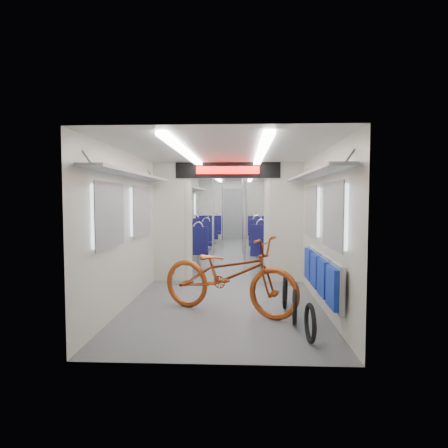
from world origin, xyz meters
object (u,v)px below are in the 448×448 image
object	(u,v)px
bike_hoop_b	(295,309)
seat_bay_near_left	(193,242)
seat_bay_far_left	(206,230)
stanchion_far_left	(222,215)
stanchion_far_right	(243,215)
seat_bay_near_right	(269,241)
stanchion_near_left	(213,221)
bicycle	(228,275)
bike_hoop_c	(285,293)
seat_bay_far_right	(262,231)
flip_bench	(321,274)
bike_hoop_a	(310,325)
stanchion_near_right	(245,221)

from	to	relation	value
bike_hoop_b	seat_bay_near_left	world-z (taller)	seat_bay_near_left
seat_bay_near_left	seat_bay_far_left	world-z (taller)	seat_bay_far_left
bike_hoop_b	stanchion_far_left	xyz separation A→B (m)	(-1.23, 6.26, 0.95)
seat_bay_far_left	stanchion_far_right	size ratio (longest dim) A/B	0.92
bike_hoop_b	seat_bay_near_right	bearing A→B (deg)	90.14
bike_hoop_b	stanchion_near_left	world-z (taller)	stanchion_near_left
bicycle	bike_hoop_c	distance (m)	0.92
bicycle	seat_bay_far_left	bearing A→B (deg)	32.34
bike_hoop_b	seat_bay_far_right	world-z (taller)	seat_bay_far_right
stanchion_far_left	stanchion_far_right	xyz separation A→B (m)	(0.58, 0.10, 0.00)
flip_bench	bike_hoop_a	world-z (taller)	flip_bench
stanchion_near_left	bike_hoop_b	bearing A→B (deg)	-68.61
bicycle	seat_bay_near_left	world-z (taller)	seat_bay_near_left
bike_hoop_c	stanchion_near_right	xyz separation A→B (m)	(-0.58, 2.55, 0.92)
bicycle	seat_bay_near_right	bearing A→B (deg)	13.58
bicycle	seat_bay_far_right	bearing A→B (deg)	18.25
bike_hoop_b	stanchion_near_right	xyz separation A→B (m)	(-0.62, 3.30, 0.95)
seat_bay_near_right	stanchion_near_left	distance (m)	2.04
seat_bay_far_left	seat_bay_far_right	world-z (taller)	seat_bay_far_right
stanchion_near_left	seat_bay_near_left	bearing A→B (deg)	111.69
bike_hoop_b	seat_bay_near_right	xyz separation A→B (m)	(-0.01, 4.75, 0.37)
stanchion_far_right	bike_hoop_c	bearing A→B (deg)	-83.75
stanchion_near_left	stanchion_far_left	bearing A→B (deg)	89.08
flip_bench	stanchion_far_left	bearing A→B (deg)	105.61
flip_bench	bike_hoop_c	size ratio (longest dim) A/B	4.24
bicycle	flip_bench	distance (m)	1.27
stanchion_near_right	seat_bay_near_right	bearing A→B (deg)	67.43
seat_bay_near_right	stanchion_far_right	xyz separation A→B (m)	(-0.64, 1.61, 0.58)
seat_bay_far_left	stanchion_near_left	xyz separation A→B (m)	(0.60, -4.97, 0.60)
bike_hoop_c	stanchion_far_right	world-z (taller)	stanchion_far_right
seat_bay_far_right	bike_hoop_a	bearing A→B (deg)	-89.32
bike_hoop_c	bike_hoop_a	bearing A→B (deg)	-84.69
bike_hoop_a	seat_bay_far_right	xyz separation A→B (m)	(-0.10, 8.48, 0.35)
seat_bay_near_right	seat_bay_far_left	xyz separation A→B (m)	(-1.87, 3.48, -0.02)
stanchion_far_left	bicycle	bearing A→B (deg)	-86.34
stanchion_far_left	seat_bay_near_left	bearing A→B (deg)	-113.71
seat_bay_near_right	seat_bay_far_left	distance (m)	3.95
bike_hoop_b	stanchion_far_right	bearing A→B (deg)	95.88
bike_hoop_b	seat_bay_far_right	distance (m)	7.85
seat_bay_far_right	stanchion_far_left	xyz separation A→B (m)	(-1.22, -1.58, 0.60)
bike_hoop_a	stanchion_far_right	size ratio (longest dim) A/B	0.20
bike_hoop_a	stanchion_far_left	distance (m)	7.09
seat_bay_near_right	stanchion_near_right	xyz separation A→B (m)	(-0.60, -1.45, 0.58)
bike_hoop_c	seat_bay_far_left	distance (m)	7.72
seat_bay_near_left	seat_bay_far_left	xyz separation A→B (m)	(0.00, 3.46, 0.01)
seat_bay_near_right	seat_bay_near_left	bearing A→B (deg)	179.10
seat_bay_near_right	stanchion_far_left	bearing A→B (deg)	128.87
bicycle	bike_hoop_c	xyz separation A→B (m)	(0.82, 0.26, -0.32)
bike_hoop_b	stanchion_far_left	distance (m)	6.45
bike_hoop_a	stanchion_far_left	xyz separation A→B (m)	(-1.32, 6.91, 0.95)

